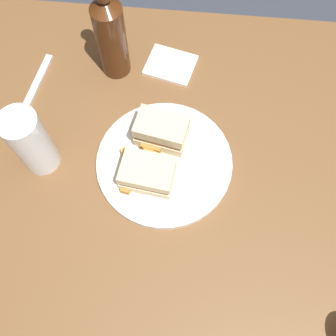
% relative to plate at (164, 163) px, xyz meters
% --- Properties ---
extents(ground_plane, '(6.00, 6.00, 0.00)m').
position_rel_plate_xyz_m(ground_plane, '(-0.02, 0.04, -0.76)').
color(ground_plane, '#333842').
extents(dining_table, '(1.07, 0.94, 0.75)m').
position_rel_plate_xyz_m(dining_table, '(-0.02, 0.04, -0.38)').
color(dining_table, brown).
rests_on(dining_table, ground).
extents(plate, '(0.28, 0.28, 0.02)m').
position_rel_plate_xyz_m(plate, '(0.00, 0.00, 0.00)').
color(plate, silver).
rests_on(plate, dining_table).
extents(sandwich_half_left, '(0.11, 0.08, 0.07)m').
position_rel_plate_xyz_m(sandwich_half_left, '(0.01, -0.05, 0.04)').
color(sandwich_half_left, beige).
rests_on(sandwich_half_left, plate).
extents(sandwich_half_right, '(0.11, 0.08, 0.05)m').
position_rel_plate_xyz_m(sandwich_half_right, '(0.03, 0.04, 0.03)').
color(sandwich_half_right, beige).
rests_on(sandwich_half_right, plate).
extents(potato_wedge_front, '(0.03, 0.06, 0.01)m').
position_rel_plate_xyz_m(potato_wedge_front, '(0.07, 0.05, 0.02)').
color(potato_wedge_front, '#AD702D').
rests_on(potato_wedge_front, plate).
extents(potato_wedge_middle, '(0.05, 0.03, 0.02)m').
position_rel_plate_xyz_m(potato_wedge_middle, '(0.03, -0.03, 0.02)').
color(potato_wedge_middle, '#AD702D').
rests_on(potato_wedge_middle, plate).
extents(potato_wedge_back, '(0.04, 0.05, 0.01)m').
position_rel_plate_xyz_m(potato_wedge_back, '(0.02, -0.03, 0.02)').
color(potato_wedge_back, gold).
rests_on(potato_wedge_back, plate).
extents(potato_wedge_left_edge, '(0.04, 0.05, 0.02)m').
position_rel_plate_xyz_m(potato_wedge_left_edge, '(0.07, 0.01, 0.02)').
color(potato_wedge_left_edge, gold).
rests_on(potato_wedge_left_edge, plate).
extents(potato_wedge_right_edge, '(0.04, 0.05, 0.02)m').
position_rel_plate_xyz_m(potato_wedge_right_edge, '(0.03, -0.01, 0.02)').
color(potato_wedge_right_edge, '#B77F33').
rests_on(potato_wedge_right_edge, plate).
extents(pint_glass, '(0.07, 0.07, 0.16)m').
position_rel_plate_xyz_m(pint_glass, '(0.26, 0.01, 0.07)').
color(pint_glass, white).
rests_on(pint_glass, dining_table).
extents(cider_bottle, '(0.07, 0.07, 0.29)m').
position_rel_plate_xyz_m(cider_bottle, '(0.14, -0.24, 0.10)').
color(cider_bottle, '#47230F').
rests_on(cider_bottle, dining_table).
extents(napkin, '(0.13, 0.11, 0.01)m').
position_rel_plate_xyz_m(napkin, '(0.01, -0.25, -0.00)').
color(napkin, white).
rests_on(napkin, dining_table).
extents(fork, '(0.04, 0.18, 0.01)m').
position_rel_plate_xyz_m(fork, '(0.31, -0.16, -0.00)').
color(fork, silver).
rests_on(fork, dining_table).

